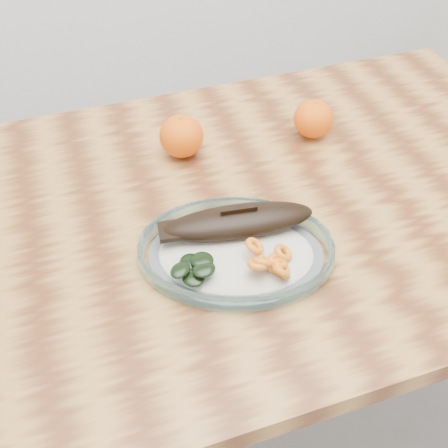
{
  "coord_description": "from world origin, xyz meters",
  "views": [
    {
      "loc": [
        -0.33,
        -0.69,
        1.42
      ],
      "look_at": [
        -0.11,
        -0.06,
        0.77
      ],
      "focal_mm": 45.0,
      "sensor_mm": 36.0,
      "label": 1
    }
  ],
  "objects_px": {
    "plated_meal": "(236,248)",
    "orange_right": "(313,119)",
    "dining_table": "(268,235)",
    "orange_left": "(182,136)"
  },
  "relations": [
    {
      "from": "plated_meal",
      "to": "orange_right",
      "type": "bearing_deg",
      "value": 65.14
    },
    {
      "from": "dining_table",
      "to": "plated_meal",
      "type": "xyz_separation_m",
      "value": [
        -0.11,
        -0.12,
        0.12
      ]
    },
    {
      "from": "plated_meal",
      "to": "orange_right",
      "type": "xyz_separation_m",
      "value": [
        0.26,
        0.27,
        0.02
      ]
    },
    {
      "from": "plated_meal",
      "to": "orange_right",
      "type": "height_order",
      "value": "same"
    },
    {
      "from": "plated_meal",
      "to": "orange_left",
      "type": "relative_size",
      "value": 8.35
    },
    {
      "from": "dining_table",
      "to": "plated_meal",
      "type": "height_order",
      "value": "plated_meal"
    },
    {
      "from": "orange_left",
      "to": "plated_meal",
      "type": "bearing_deg",
      "value": -88.47
    },
    {
      "from": "dining_table",
      "to": "plated_meal",
      "type": "relative_size",
      "value": 1.69
    },
    {
      "from": "orange_left",
      "to": "dining_table",
      "type": "bearing_deg",
      "value": -56.15
    },
    {
      "from": "dining_table",
      "to": "plated_meal",
      "type": "distance_m",
      "value": 0.2
    }
  ]
}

